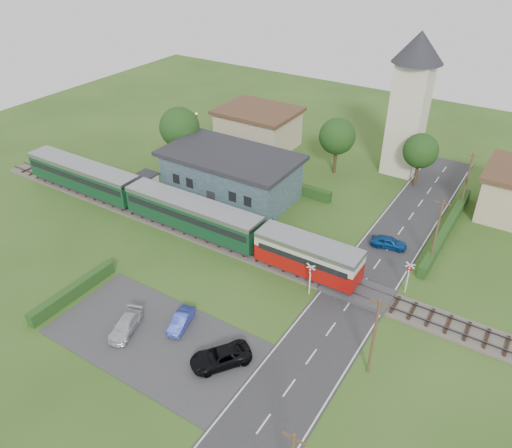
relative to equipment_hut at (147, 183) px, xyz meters
The scene contains 30 objects.
ground 18.82m from the equipment_hut, 16.11° to the right, with size 120.00×120.00×0.00m, color #2D4C19.
railway_track 18.36m from the equipment_hut, 10.08° to the right, with size 76.00×3.20×0.49m.
road 28.53m from the equipment_hut, 10.52° to the right, with size 6.00×70.00×0.05m, color #28282B.
car_park 23.90m from the equipment_hut, 46.19° to the right, with size 17.00×9.00×0.08m, color #333335.
crossing_deck 28.22m from the equipment_hut, ahead, with size 6.20×3.40×0.45m, color #333335.
platform 8.14m from the equipment_hut, ahead, with size 30.00×3.00×0.45m, color gray.
equipment_hut is the anchor object (origin of this frame).
station_building 9.92m from the equipment_hut, 35.92° to the left, with size 16.00×9.00×5.30m.
train 6.96m from the equipment_hut, 27.42° to the right, with size 43.20×2.90×3.40m.
church_tower 33.48m from the equipment_hut, 44.75° to the left, with size 6.00×6.00×17.60m.
house_west 20.05m from the equipment_hut, 81.38° to the left, with size 10.80×8.80×5.50m.
hedge_carpark 18.61m from the equipment_hut, 67.85° to the right, with size 0.80×9.00×1.20m, color #193814.
hedge_roadside 33.98m from the equipment_hut, 18.54° to the left, with size 0.80×18.00×1.20m, color #193814.
hedge_station 13.09m from the equipment_hut, 52.16° to the left, with size 22.00×0.80×1.30m, color #193814.
tree_a 9.73m from the equipment_hut, 102.80° to the left, with size 5.20×5.20×8.00m.
tree_b 24.16m from the equipment_hut, 48.05° to the left, with size 4.60×4.60×7.34m.
tree_c 32.81m from the equipment_hut, 37.29° to the left, with size 4.20×4.20×6.78m.
utility_pole_b 34.14m from the equipment_hut, 19.18° to the right, with size 1.40×0.22×7.00m.
utility_pole_c 32.61m from the equipment_hut, ahead, with size 1.40×0.22×7.00m.
utility_pole_d 36.37m from the equipment_hut, 27.55° to the left, with size 1.40×0.22×7.00m.
crossing_signal_near 25.04m from the equipment_hut, 12.94° to the right, with size 0.84×0.28×3.28m.
crossing_signal_far 31.61m from the equipment_hut, ahead, with size 0.84×0.28×3.28m.
streetlamp_west 15.39m from the equipment_hut, 105.12° to the left, with size 0.30×0.30×5.15m.
streetlamp_east 40.41m from the equipment_hut, 32.67° to the left, with size 0.30×0.30×5.15m.
car_on_road 28.37m from the equipment_hut, 10.35° to the left, with size 1.44×3.58×1.22m, color navy.
car_park_blue 22.98m from the equipment_hut, 40.58° to the right, with size 1.18×3.37×1.11m, color #3041A9.
car_park_silver 22.67m from the equipment_hut, 51.82° to the right, with size 1.60×3.94×1.14m, color silver.
car_park_dark 27.89m from the equipment_hut, 36.17° to the right, with size 2.13×4.62×1.28m, color black.
pedestrian_near 17.02m from the equipment_hut, ahead, with size 0.68×0.44×1.85m, color gray.
pedestrian_far 4.08m from the equipment_hut, ahead, with size 0.96×0.75×1.97m, color gray.
Camera 1 is at (20.81, -31.98, 29.20)m, focal length 35.00 mm.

